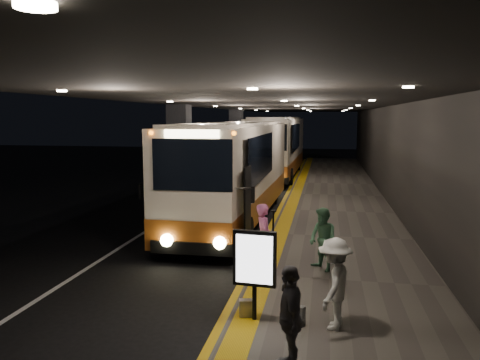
% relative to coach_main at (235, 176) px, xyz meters
% --- Properties ---
extents(ground, '(90.00, 90.00, 0.00)m').
position_rel_coach_main_xyz_m(ground, '(-0.91, -3.19, -1.73)').
color(ground, black).
extents(lane_line_white, '(0.12, 50.00, 0.01)m').
position_rel_coach_main_xyz_m(lane_line_white, '(-2.71, 1.81, -1.73)').
color(lane_line_white, silver).
rests_on(lane_line_white, ground).
extents(kerb_stripe_yellow, '(0.18, 50.00, 0.01)m').
position_rel_coach_main_xyz_m(kerb_stripe_yellow, '(1.44, 1.81, -1.73)').
color(kerb_stripe_yellow, gold).
rests_on(kerb_stripe_yellow, ground).
extents(sidewalk, '(4.50, 50.00, 0.15)m').
position_rel_coach_main_xyz_m(sidewalk, '(3.84, 1.81, -1.66)').
color(sidewalk, '#514C44').
rests_on(sidewalk, ground).
extents(tactile_strip, '(0.50, 50.00, 0.01)m').
position_rel_coach_main_xyz_m(tactile_strip, '(1.94, 1.81, -1.57)').
color(tactile_strip, gold).
rests_on(tactile_strip, sidewalk).
extents(terminal_wall, '(0.10, 50.00, 6.00)m').
position_rel_coach_main_xyz_m(terminal_wall, '(6.09, 1.81, 1.27)').
color(terminal_wall, black).
rests_on(terminal_wall, ground).
extents(support_columns, '(0.80, 24.80, 4.40)m').
position_rel_coach_main_xyz_m(support_columns, '(-2.41, 0.81, 0.47)').
color(support_columns, black).
rests_on(support_columns, ground).
extents(canopy, '(9.00, 50.00, 0.40)m').
position_rel_coach_main_xyz_m(canopy, '(1.59, 1.81, 2.87)').
color(canopy, black).
rests_on(canopy, support_columns).
extents(coach_main, '(2.70, 11.64, 3.61)m').
position_rel_coach_main_xyz_m(coach_main, '(0.00, 0.00, 0.00)').
color(coach_main, beige).
rests_on(coach_main, ground).
extents(coach_second, '(2.72, 12.12, 3.80)m').
position_rel_coach_main_xyz_m(coach_second, '(0.21, 13.55, 0.09)').
color(coach_second, beige).
rests_on(coach_second, ground).
extents(passenger_boarding, '(0.57, 0.71, 1.68)m').
position_rel_coach_main_xyz_m(passenger_boarding, '(1.89, -6.02, -0.74)').
color(passenger_boarding, '#D2629D').
rests_on(passenger_boarding, sidewalk).
extents(passenger_waiting_green, '(0.84, 0.88, 1.56)m').
position_rel_coach_main_xyz_m(passenger_waiting_green, '(3.31, -5.73, -0.80)').
color(passenger_waiting_green, '#407451').
rests_on(passenger_waiting_green, sidewalk).
extents(passenger_waiting_white, '(0.74, 1.15, 1.65)m').
position_rel_coach_main_xyz_m(passenger_waiting_white, '(3.53, -8.92, -0.76)').
color(passenger_waiting_white, '#B6B8B2').
rests_on(passenger_waiting_white, sidewalk).
extents(passenger_waiting_grey, '(0.68, 1.03, 1.62)m').
position_rel_coach_main_xyz_m(passenger_waiting_grey, '(2.86, -10.45, -0.77)').
color(passenger_waiting_grey, '#58575D').
rests_on(passenger_waiting_grey, sidewalk).
extents(bag_polka, '(0.33, 0.24, 0.37)m').
position_rel_coach_main_xyz_m(bag_polka, '(2.88, -8.93, -1.40)').
color(bag_polka, black).
rests_on(bag_polka, sidewalk).
extents(bag_plain, '(0.29, 0.21, 0.33)m').
position_rel_coach_main_xyz_m(bag_plain, '(1.92, -8.75, -1.41)').
color(bag_plain, beige).
rests_on(bag_plain, sidewalk).
extents(info_sign, '(0.81, 0.19, 1.70)m').
position_rel_coach_main_xyz_m(info_sign, '(2.09, -8.86, -0.43)').
color(info_sign, black).
rests_on(info_sign, sidewalk).
extents(stanchion_post, '(0.05, 0.05, 1.08)m').
position_rel_coach_main_xyz_m(stanchion_post, '(1.88, -3.90, -1.04)').
color(stanchion_post, black).
rests_on(stanchion_post, sidewalk).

